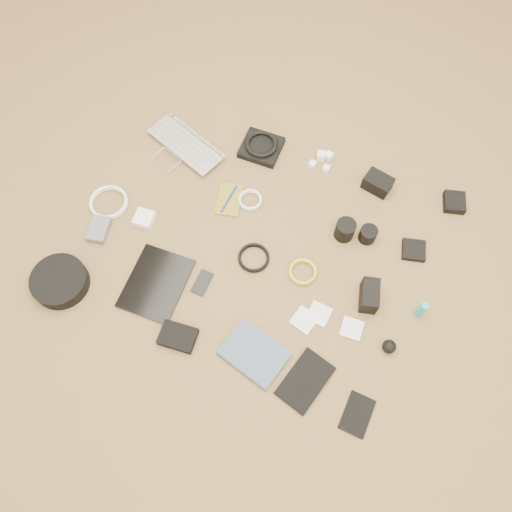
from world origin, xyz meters
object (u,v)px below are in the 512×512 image
(dslr_camera, at_px, (378,183))
(paperback, at_px, (240,372))
(headphone_case, at_px, (60,281))
(tablet, at_px, (156,283))
(laptop, at_px, (177,152))
(phone, at_px, (202,283))

(dslr_camera, xyz_separation_m, paperback, (-0.25, -0.91, -0.02))
(headphone_case, relative_size, paperback, 0.97)
(tablet, height_order, headphone_case, headphone_case)
(dslr_camera, relative_size, headphone_case, 0.53)
(headphone_case, xyz_separation_m, paperback, (0.75, -0.07, -0.02))
(laptop, xyz_separation_m, paperback, (0.59, -0.77, -0.00))
(tablet, bearing_deg, headphone_case, -159.72)
(paperback, bearing_deg, phone, 60.78)
(headphone_case, distance_m, paperback, 0.75)
(tablet, bearing_deg, paperback, -25.97)
(dslr_camera, xyz_separation_m, headphone_case, (-1.00, -0.84, -0.00))
(tablet, distance_m, phone, 0.17)
(phone, bearing_deg, paperback, -42.57)
(headphone_case, bearing_deg, dslr_camera, 40.10)
(phone, height_order, paperback, paperback)
(laptop, xyz_separation_m, dslr_camera, (0.84, 0.14, 0.02))
(phone, xyz_separation_m, paperback, (0.26, -0.26, 0.01))
(dslr_camera, height_order, headphone_case, dslr_camera)
(laptop, distance_m, phone, 0.61)
(dslr_camera, bearing_deg, tablet, -119.47)
(laptop, relative_size, headphone_case, 1.67)
(phone, xyz_separation_m, headphone_case, (-0.49, -0.19, 0.02))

